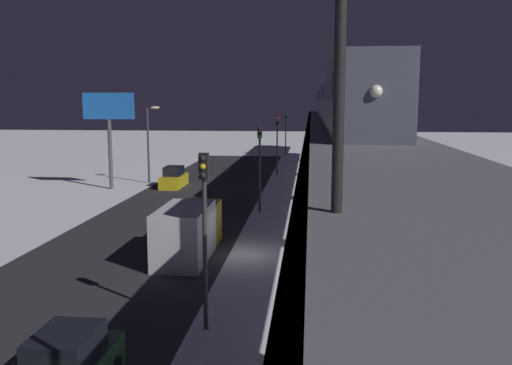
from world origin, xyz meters
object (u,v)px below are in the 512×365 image
(rail_signal, at_px, (341,12))
(traffic_light_far, at_px, (277,137))
(sedan_yellow, at_px, (174,179))
(traffic_light_near, at_px, (204,216))
(commercial_billboard, at_px, (109,116))
(box_truck, at_px, (189,231))
(traffic_light_mid, at_px, (260,156))
(traffic_light_distant, at_px, (286,128))
(subway_train, at_px, (333,98))

(rail_signal, xyz_separation_m, traffic_light_far, (4.05, -53.39, -5.18))
(sedan_yellow, xyz_separation_m, traffic_light_near, (-9.30, 32.54, 3.40))
(traffic_light_far, xyz_separation_m, commercial_billboard, (14.83, 11.55, 2.63))
(box_truck, bearing_deg, rail_signal, 108.25)
(rail_signal, distance_m, traffic_light_mid, 32.90)
(traffic_light_distant, bearing_deg, sedan_yellow, 73.26)
(box_truck, xyz_separation_m, commercial_billboard, (12.13, -21.35, 5.48))
(subway_train, distance_m, traffic_light_mid, 18.20)
(subway_train, distance_m, commercial_billboard, 21.97)
(traffic_light_mid, height_order, commercial_billboard, commercial_billboard)
(traffic_light_distant, height_order, commercial_billboard, commercial_billboard)
(traffic_light_far, xyz_separation_m, traffic_light_distant, (0.00, -21.15, 0.00))
(subway_train, relative_size, box_truck, 10.01)
(traffic_light_distant, bearing_deg, box_truck, 87.14)
(subway_train, distance_m, traffic_light_distant, 26.63)
(traffic_light_mid, xyz_separation_m, traffic_light_far, (0.00, -21.15, 0.00))
(rail_signal, height_order, sedan_yellow, rail_signal)
(subway_train, bearing_deg, traffic_light_far, -37.07)
(box_truck, xyz_separation_m, traffic_light_far, (-2.70, -32.90, 2.85))
(subway_train, xyz_separation_m, traffic_light_mid, (5.91, 16.69, -4.23))
(box_truck, bearing_deg, traffic_light_near, 106.02)
(sedan_yellow, bearing_deg, traffic_light_far, -133.58)
(traffic_light_near, relative_size, traffic_light_far, 1.00)
(sedan_yellow, xyz_separation_m, commercial_billboard, (5.53, 1.78, 6.03))
(subway_train, bearing_deg, box_truck, 73.15)
(rail_signal, distance_m, traffic_light_near, 12.88)
(traffic_light_far, relative_size, commercial_billboard, 0.72)
(subway_train, bearing_deg, rail_signal, 87.82)
(subway_train, height_order, commercial_billboard, subway_train)
(subway_train, distance_m, box_truck, 30.54)
(rail_signal, height_order, traffic_light_mid, rail_signal)
(sedan_yellow, height_order, traffic_light_near, traffic_light_near)
(traffic_light_near, relative_size, commercial_billboard, 0.72)
(traffic_light_near, bearing_deg, traffic_light_mid, -90.00)
(box_truck, distance_m, traffic_light_mid, 12.39)
(traffic_light_mid, relative_size, traffic_light_far, 1.00)
(traffic_light_far, bearing_deg, sedan_yellow, 46.42)
(traffic_light_far, bearing_deg, traffic_light_distant, -90.00)
(traffic_light_mid, bearing_deg, traffic_light_near, 90.00)
(subway_train, relative_size, traffic_light_mid, 11.57)
(box_truck, distance_m, traffic_light_distant, 54.20)
(traffic_light_near, height_order, traffic_light_mid, same)
(rail_signal, bearing_deg, subway_train, -92.18)
(rail_signal, xyz_separation_m, traffic_light_near, (4.05, -11.08, -5.18))
(traffic_light_distant, bearing_deg, rail_signal, 93.11)
(traffic_light_far, bearing_deg, commercial_billboard, 37.92)
(box_truck, bearing_deg, traffic_light_distant, -92.86)
(box_truck, xyz_separation_m, traffic_light_near, (-2.70, 9.40, 2.85))
(traffic_light_near, height_order, commercial_billboard, commercial_billboard)
(subway_train, relative_size, commercial_billboard, 8.32)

